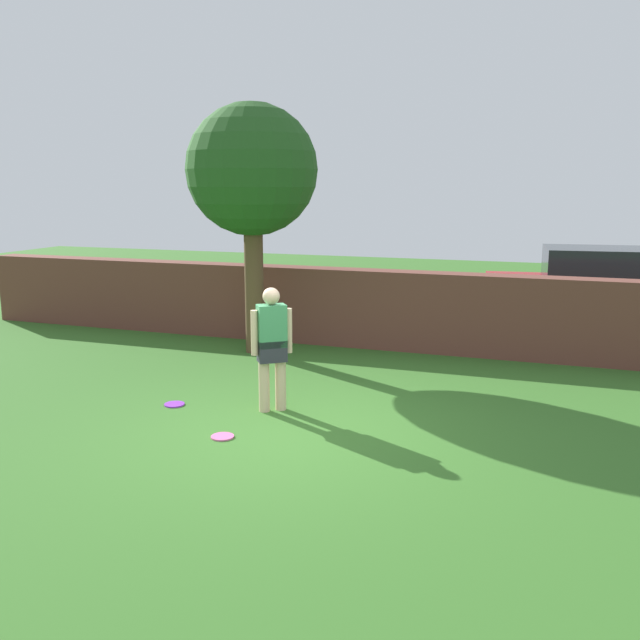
{
  "coord_description": "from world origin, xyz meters",
  "views": [
    {
      "loc": [
        2.94,
        -7.22,
        2.89
      ],
      "look_at": [
        -0.24,
        1.85,
        1.0
      ],
      "focal_mm": 38.56,
      "sensor_mm": 36.0,
      "label": 1
    }
  ],
  "objects_px": {
    "frisbee_pink": "(222,437)",
    "car": "(597,293)",
    "tree": "(252,172)",
    "frisbee_purple": "(174,404)",
    "person": "(272,343)"
  },
  "relations": [
    {
      "from": "tree",
      "to": "person",
      "type": "height_order",
      "value": "tree"
    },
    {
      "from": "tree",
      "to": "frisbee_pink",
      "type": "height_order",
      "value": "tree"
    },
    {
      "from": "person",
      "to": "car",
      "type": "relative_size",
      "value": 0.37
    },
    {
      "from": "person",
      "to": "frisbee_pink",
      "type": "relative_size",
      "value": 6.0
    },
    {
      "from": "frisbee_purple",
      "to": "tree",
      "type": "bearing_deg",
      "value": 94.32
    },
    {
      "from": "person",
      "to": "frisbee_purple",
      "type": "bearing_deg",
      "value": -27.11
    },
    {
      "from": "tree",
      "to": "car",
      "type": "xyz_separation_m",
      "value": [
        5.7,
        3.33,
        -2.24
      ]
    },
    {
      "from": "person",
      "to": "tree",
      "type": "bearing_deg",
      "value": -98.59
    },
    {
      "from": "person",
      "to": "frisbee_pink",
      "type": "height_order",
      "value": "person"
    },
    {
      "from": "frisbee_pink",
      "to": "car",
      "type": "bearing_deg",
      "value": 59.52
    },
    {
      "from": "car",
      "to": "frisbee_pink",
      "type": "xyz_separation_m",
      "value": [
        -4.3,
        -7.3,
        -0.85
      ]
    },
    {
      "from": "car",
      "to": "frisbee_pink",
      "type": "relative_size",
      "value": 16.12
    },
    {
      "from": "car",
      "to": "frisbee_purple",
      "type": "distance_m",
      "value": 8.49
    },
    {
      "from": "frisbee_pink",
      "to": "tree",
      "type": "bearing_deg",
      "value": 109.43
    },
    {
      "from": "person",
      "to": "car",
      "type": "bearing_deg",
      "value": -160.92
    }
  ]
}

